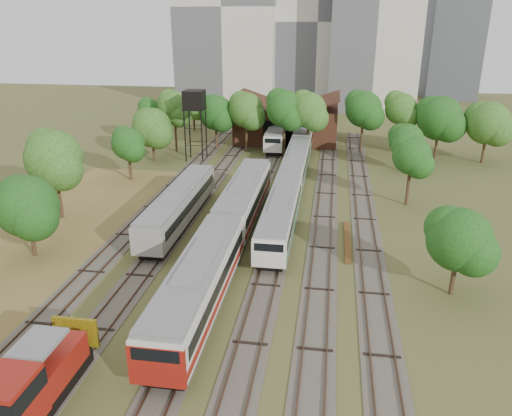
% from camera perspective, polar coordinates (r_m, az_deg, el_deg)
% --- Properties ---
extents(ground, '(240.00, 240.00, 0.00)m').
position_cam_1_polar(ground, '(29.95, -5.72, -18.44)').
color(ground, '#475123').
rests_on(ground, ground).
extents(dry_grass_patch, '(14.00, 60.00, 0.04)m').
position_cam_1_polar(dry_grass_patch, '(43.23, -26.91, -7.49)').
color(dry_grass_patch, brown).
rests_on(dry_grass_patch, ground).
extents(tracks, '(24.60, 80.00, 0.19)m').
position_cam_1_polar(tracks, '(51.42, 0.38, -0.61)').
color(tracks, '#4C473D').
rests_on(tracks, ground).
extents(railcar_red_set, '(3.12, 34.57, 3.87)m').
position_cam_1_polar(railcar_red_set, '(41.75, -3.46, -2.97)').
color(railcar_red_set, black).
rests_on(railcar_red_set, ground).
extents(railcar_green_set, '(2.75, 52.08, 3.39)m').
position_cam_1_polar(railcar_green_set, '(62.78, 4.54, 5.05)').
color(railcar_green_set, black).
rests_on(railcar_green_set, ground).
extents(railcar_rear, '(2.75, 16.08, 3.39)m').
position_cam_1_polar(railcar_rear, '(79.51, 2.62, 8.50)').
color(railcar_rear, black).
rests_on(railcar_rear, ground).
extents(shunter_locomotive, '(2.81, 8.10, 3.67)m').
position_cam_1_polar(shunter_locomotive, '(28.75, -24.61, -18.01)').
color(shunter_locomotive, black).
rests_on(shunter_locomotive, ground).
extents(old_grey_coach, '(2.81, 18.00, 3.47)m').
position_cam_1_polar(old_grey_coach, '(48.96, -8.78, 0.32)').
color(old_grey_coach, black).
rests_on(old_grey_coach, ground).
extents(water_tower, '(2.80, 2.80, 9.70)m').
position_cam_1_polar(water_tower, '(70.05, -7.07, 11.97)').
color(water_tower, black).
rests_on(water_tower, ground).
extents(rail_pile_far, '(0.54, 8.66, 0.28)m').
position_cam_1_polar(rail_pile_far, '(45.71, 10.39, -3.70)').
color(rail_pile_far, brown).
rests_on(rail_pile_far, ground).
extents(maintenance_shed, '(16.45, 11.55, 7.58)m').
position_cam_1_polar(maintenance_shed, '(82.19, 3.58, 9.70)').
color(maintenance_shed, '#382114').
rests_on(maintenance_shed, ground).
extents(tree_band_left, '(7.95, 76.72, 8.94)m').
position_cam_1_polar(tree_band_left, '(55.25, -19.01, 5.14)').
color(tree_band_left, '#382616').
rests_on(tree_band_left, ground).
extents(tree_band_far, '(49.17, 9.75, 9.53)m').
position_cam_1_polar(tree_band_far, '(73.14, 9.35, 10.64)').
color(tree_band_far, '#382616').
rests_on(tree_band_far, ground).
extents(tree_band_right, '(5.43, 36.17, 7.47)m').
position_cam_1_polar(tree_band_right, '(52.74, 18.43, 3.98)').
color(tree_band_right, '#382616').
rests_on(tree_band_right, ground).
extents(tower_left, '(22.00, 16.00, 42.00)m').
position_cam_1_polar(tower_left, '(119.80, -3.14, 21.95)').
color(tower_left, beige).
rests_on(tower_left, ground).
extents(tower_centre, '(20.00, 18.00, 36.00)m').
position_cam_1_polar(tower_centre, '(122.37, 7.24, 20.40)').
color(tower_centre, beige).
rests_on(tower_centre, ground).
extents(tower_far_right, '(12.00, 12.00, 28.00)m').
position_cam_1_polar(tower_far_right, '(135.25, 21.66, 17.51)').
color(tower_far_right, '#474B4F').
rests_on(tower_far_right, ground).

